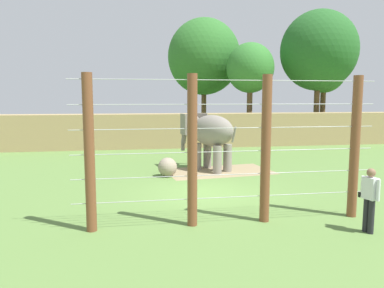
{
  "coord_description": "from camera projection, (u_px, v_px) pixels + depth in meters",
  "views": [
    {
      "loc": [
        -2.63,
        -12.92,
        3.42
      ],
      "look_at": [
        0.05,
        3.21,
        1.4
      ],
      "focal_mm": 34.67,
      "sensor_mm": 36.0,
      "label": 1
    }
  ],
  "objects": [
    {
      "name": "dirt_patch",
      "position": [
        219.0,
        171.0,
        17.46
      ],
      "size": [
        5.21,
        3.42,
        0.01
      ],
      "primitive_type": "cube",
      "rotation": [
        0.0,
        0.0,
        0.13
      ],
      "color": "#937F5B",
      "rests_on": "ground"
    },
    {
      "name": "cable_fence",
      "position": [
        230.0,
        150.0,
        9.97
      ],
      "size": [
        8.36,
        0.27,
        4.06
      ],
      "color": "brown",
      "rests_on": "ground"
    },
    {
      "name": "tree_behind_wall",
      "position": [
        319.0,
        51.0,
        29.58
      ],
      "size": [
        6.06,
        6.06,
        10.39
      ],
      "color": "brown",
      "rests_on": "ground"
    },
    {
      "name": "enrichment_ball",
      "position": [
        168.0,
        167.0,
        16.26
      ],
      "size": [
        0.84,
        0.84,
        0.84
      ],
      "primitive_type": "sphere",
      "color": "gray",
      "rests_on": "ground"
    },
    {
      "name": "tree_left_of_centre",
      "position": [
        204.0,
        57.0,
        32.73
      ],
      "size": [
        6.38,
        6.38,
        10.42
      ],
      "color": "brown",
      "rests_on": "ground"
    },
    {
      "name": "ground_plane",
      "position": [
        205.0,
        193.0,
        13.5
      ],
      "size": [
        120.0,
        120.0,
        0.0
      ],
      "primitive_type": "plane",
      "color": "#5B7F3D"
    },
    {
      "name": "tree_right_of_centre",
      "position": [
        250.0,
        68.0,
        29.3
      ],
      "size": [
        3.76,
        3.76,
        7.8
      ],
      "color": "brown",
      "rests_on": "ground"
    },
    {
      "name": "tree_far_left",
      "position": [
        324.0,
        71.0,
        30.87
      ],
      "size": [
        3.61,
        3.61,
        7.67
      ],
      "color": "brown",
      "rests_on": "ground"
    },
    {
      "name": "elephant",
      "position": [
        208.0,
        133.0,
        17.66
      ],
      "size": [
        2.71,
        3.25,
        2.7
      ],
      "color": "gray",
      "rests_on": "ground"
    },
    {
      "name": "zookeeper",
      "position": [
        370.0,
        197.0,
        9.39
      ],
      "size": [
        0.3,
        0.58,
        1.67
      ],
      "color": "#232328",
      "rests_on": "ground"
    },
    {
      "name": "embankment_wall",
      "position": [
        169.0,
        130.0,
        25.99
      ],
      "size": [
        36.0,
        1.8,
        2.35
      ],
      "primitive_type": "cube",
      "color": "tan",
      "rests_on": "ground"
    }
  ]
}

